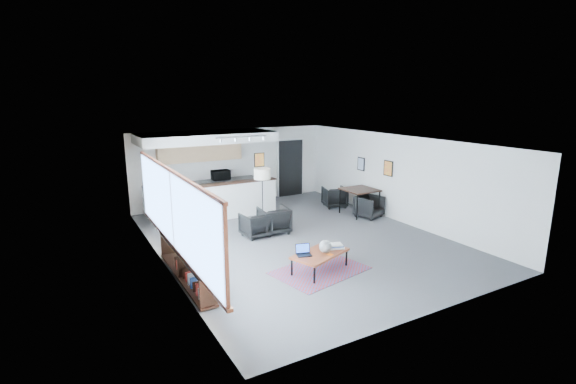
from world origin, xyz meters
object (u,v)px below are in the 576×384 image
dining_chair_far (335,198)px  microwave (221,174)px  dining_chair_near (369,207)px  book_stack (336,246)px  floor_lamp (262,176)px  laptop (303,252)px  armchair_left (255,224)px  dining_table (360,191)px  coffee_table (320,254)px  armchair_right (274,219)px  ceramic_pot (325,246)px

dining_chair_far → microwave: bearing=-13.6°
microwave → dining_chair_near: bearing=-43.4°
book_stack → floor_lamp: (-0.05, 3.60, 0.99)m
microwave → laptop: bearing=-93.1°
armchair_left → dining_table: bearing=-179.6°
laptop → book_stack: laptop is taller
microwave → coffee_table: bearing=-89.6°
dining_table → armchair_right: bearing=-175.5°
book_stack → dining_table: dining_table is taller
armchair_left → coffee_table: bearing=91.3°
dining_table → dining_chair_far: (-0.14, 1.15, -0.44)m
armchair_left → dining_chair_far: bearing=-162.4°
coffee_table → microwave: (0.06, 6.16, 0.74)m
coffee_table → dining_chair_far: dining_chair_far is taller
coffee_table → armchair_left: size_ratio=2.02×
floor_lamp → dining_chair_far: (3.00, 0.54, -1.14)m
armchair_left → dining_table: dining_table is taller
ceramic_pot → dining_chair_near: bearing=37.6°
armchair_left → microwave: bearing=-99.3°
laptop → book_stack: size_ratio=0.94×
ceramic_pot → armchair_left: size_ratio=0.38×
book_stack → microwave: bearing=93.7°
ceramic_pot → dining_chair_far: ceramic_pot is taller
dining_chair_near → microwave: microwave is taller
dining_table → dining_chair_near: (0.09, -0.38, -0.45)m
armchair_left → dining_table: (3.79, 0.29, 0.40)m
coffee_table → dining_table: size_ratio=1.46×
floor_lamp → dining_chair_near: bearing=-17.1°
coffee_table → laptop: (-0.38, 0.08, 0.10)m
armchair_right → dining_chair_near: bearing=-176.7°
laptop → dining_table: size_ratio=0.37×
armchair_left → ceramic_pot: bearing=93.1°
laptop → dining_table: bearing=53.0°
floor_lamp → dining_chair_near: (3.22, -0.99, -1.14)m
dining_chair_near → ceramic_pot: bearing=-158.4°
coffee_table → ceramic_pot: size_ratio=5.29×
laptop → floor_lamp: bearing=93.5°
laptop → armchair_left: bearing=103.3°
coffee_table → book_stack: (0.46, 0.06, 0.08)m
armchair_left → armchair_right: bearing=-180.0°
armchair_right → microwave: microwave is taller
armchair_left → microwave: microwave is taller
dining_chair_near → coffee_table: bearing=-159.7°
dining_table → dining_chair_far: 1.24m
armchair_left → armchair_right: size_ratio=0.90×
dining_table → dining_chair_near: size_ratio=1.57×
coffee_table → microwave: size_ratio=2.45×
coffee_table → microwave: microwave is taller
book_stack → armchair_left: 2.79m
book_stack → dining_chair_near: 4.11m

